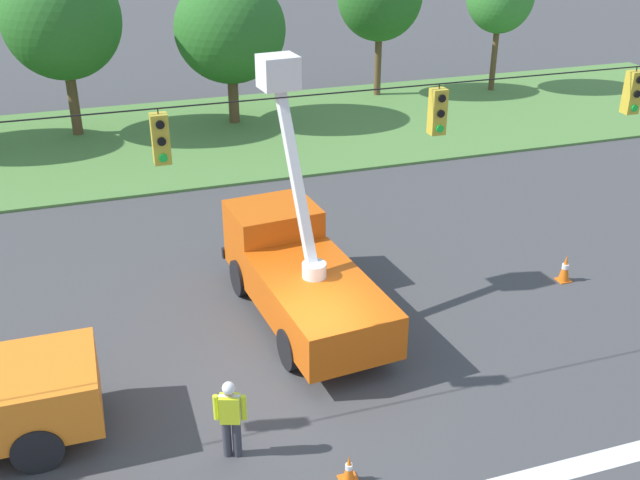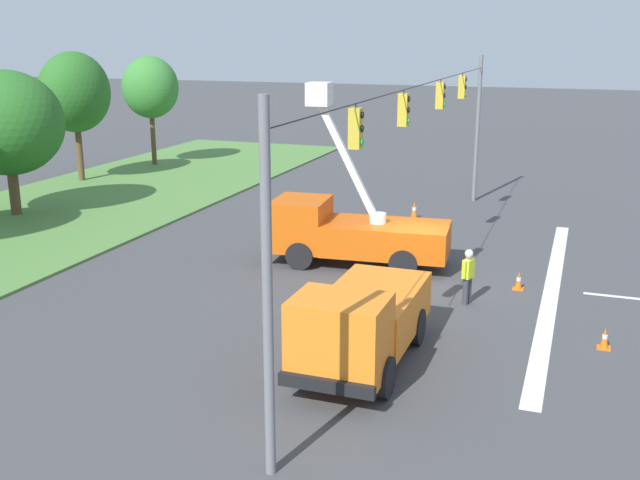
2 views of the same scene
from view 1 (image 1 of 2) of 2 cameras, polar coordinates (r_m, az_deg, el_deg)
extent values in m
plane|color=#424244|center=(17.65, -0.72, -10.19)|extent=(200.00, 200.00, 0.00)
cube|color=#517F3D|center=(33.51, -10.11, 7.65)|extent=(56.00, 12.00, 0.10)
cylinder|color=black|center=(14.73, -0.86, 10.97)|extent=(26.00, 0.03, 0.03)
cylinder|color=black|center=(14.19, -12.25, 9.57)|extent=(0.02, 0.02, 0.10)
cube|color=gold|center=(14.34, -12.05, 7.55)|extent=(0.32, 0.28, 0.96)
cylinder|color=black|center=(14.09, -12.09, 8.59)|extent=(0.16, 0.05, 0.16)
cylinder|color=black|center=(14.19, -11.97, 7.36)|extent=(0.16, 0.05, 0.16)
cylinder|color=green|center=(14.29, -11.85, 6.14)|extent=(0.16, 0.05, 0.16)
cylinder|color=black|center=(15.77, 9.08, 11.49)|extent=(0.02, 0.02, 0.10)
cube|color=gold|center=(15.91, 8.94, 9.64)|extent=(0.32, 0.28, 0.96)
cylinder|color=black|center=(15.69, 9.29, 10.60)|extent=(0.16, 0.05, 0.16)
cylinder|color=black|center=(15.78, 9.20, 9.48)|extent=(0.16, 0.05, 0.16)
cylinder|color=green|center=(15.87, 9.12, 8.38)|extent=(0.16, 0.05, 0.16)
cylinder|color=black|center=(18.45, 22.99, 11.91)|extent=(0.02, 0.02, 0.10)
cube|color=gold|center=(18.57, 22.70, 10.34)|extent=(0.32, 0.28, 0.96)
cylinder|color=black|center=(18.38, 23.19, 11.15)|extent=(0.16, 0.05, 0.16)
cylinder|color=black|center=(18.46, 23.01, 10.19)|extent=(0.16, 0.05, 0.16)
cylinder|color=green|center=(18.54, 22.84, 9.25)|extent=(0.16, 0.05, 0.16)
cylinder|color=brown|center=(34.72, -18.24, 9.86)|extent=(0.44, 0.44, 2.95)
ellipsoid|color=#286623|center=(33.97, -19.10, 15.61)|extent=(4.90, 5.08, 4.96)
cylinder|color=brown|center=(35.05, -6.60, 10.53)|extent=(0.47, 0.47, 2.24)
ellipsoid|color=#286623|center=(34.33, -6.88, 15.68)|extent=(4.89, 5.16, 4.72)
cylinder|color=brown|center=(39.47, 4.43, 13.14)|extent=(0.35, 0.35, 3.24)
cylinder|color=brown|center=(41.28, 13.11, 13.34)|extent=(0.30, 0.30, 3.53)
cube|color=#D6560F|center=(18.29, -0.05, -4.77)|extent=(2.81, 4.68, 1.11)
cube|color=#D6560F|center=(20.74, -3.56, 0.26)|extent=(2.48, 2.12, 1.83)
cube|color=#1E2838|center=(21.18, -4.21, 1.77)|extent=(2.05, 0.29, 0.83)
cube|color=black|center=(21.96, -4.44, -0.45)|extent=(2.41, 0.38, 0.30)
cylinder|color=black|center=(20.64, -6.13, -2.85)|extent=(0.37, 1.02, 1.00)
cylinder|color=black|center=(21.30, -0.46, -1.72)|extent=(0.37, 1.02, 1.00)
cylinder|color=black|center=(17.62, -2.34, -8.28)|extent=(0.37, 1.02, 1.00)
cylinder|color=black|center=(18.39, 4.14, -6.72)|extent=(0.37, 1.02, 1.00)
cylinder|color=silver|center=(18.18, -0.45, -2.30)|extent=(0.60, 0.60, 0.36)
cube|color=white|center=(18.27, -1.81, 4.62)|extent=(0.46, 2.40, 4.39)
cube|color=white|center=(18.52, -3.20, 12.66)|extent=(0.97, 0.88, 0.80)
cylinder|color=black|center=(15.91, -20.72, -14.65)|extent=(1.00, 0.29, 1.00)
cylinder|color=black|center=(17.57, -20.61, -10.33)|extent=(1.00, 0.29, 1.00)
cylinder|color=#383842|center=(15.38, -6.35, -14.76)|extent=(0.18, 0.18, 0.85)
cylinder|color=#383842|center=(15.41, -7.11, -14.73)|extent=(0.18, 0.18, 0.85)
cube|color=#D8EA26|center=(14.93, -6.88, -12.64)|extent=(0.46, 0.36, 0.60)
cube|color=silver|center=(14.93, -6.88, -12.64)|extent=(0.42, 0.21, 0.62)
cylinder|color=#D8EA26|center=(14.88, -5.83, -12.59)|extent=(0.11, 0.11, 0.55)
cylinder|color=#D8EA26|center=(14.95, -7.93, -12.51)|extent=(0.11, 0.11, 0.55)
sphere|color=tan|center=(14.67, -6.97, -11.33)|extent=(0.22, 0.22, 0.22)
sphere|color=white|center=(14.63, -6.98, -11.14)|extent=(0.26, 0.26, 0.26)
cube|color=orange|center=(15.05, 2.20, -17.81)|extent=(0.36, 0.36, 0.03)
cone|color=orange|center=(14.84, 2.22, -16.96)|extent=(0.23, 0.23, 0.58)
cylinder|color=white|center=(14.82, 2.22, -16.88)|extent=(0.14, 0.14, 0.10)
cube|color=orange|center=(22.49, 18.04, -2.92)|extent=(0.36, 0.36, 0.03)
cone|color=orange|center=(22.30, 18.18, -2.01)|extent=(0.31, 0.31, 0.78)
cylinder|color=white|center=(22.29, 18.19, -1.92)|extent=(0.19, 0.19, 0.14)
camera|label=2|loc=(22.21, -83.66, -3.50)|focal=42.00mm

